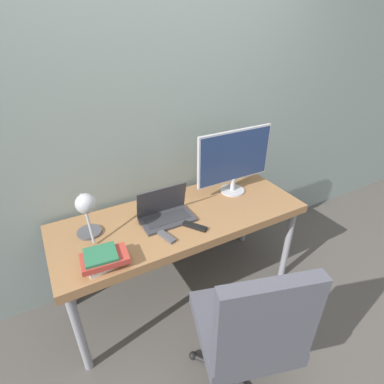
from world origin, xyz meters
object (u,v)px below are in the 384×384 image
object	(u,v)px
desk_lamp	(87,210)
laptop	(166,213)
monitor	(234,159)
book_stack	(103,259)
office_chair	(250,329)

from	to	relation	value
desk_lamp	laptop	bearing A→B (deg)	1.66
desk_lamp	monitor	bearing A→B (deg)	5.52
laptop	desk_lamp	bearing A→B (deg)	-178.34
monitor	book_stack	world-z (taller)	monitor
monitor	office_chair	distance (m)	1.17
desk_lamp	office_chair	size ratio (longest dim) A/B	0.34
desk_lamp	office_chair	bearing A→B (deg)	-57.29
monitor	book_stack	size ratio (longest dim) A/B	2.37
desk_lamp	book_stack	size ratio (longest dim) A/B	1.34
laptop	book_stack	size ratio (longest dim) A/B	1.35
desk_lamp	book_stack	distance (m)	0.29
book_stack	laptop	bearing A→B (deg)	26.74
book_stack	monitor	bearing A→B (deg)	17.02
laptop	monitor	world-z (taller)	monitor
monitor	desk_lamp	size ratio (longest dim) A/B	1.77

